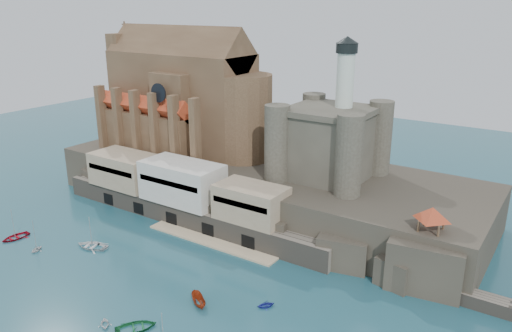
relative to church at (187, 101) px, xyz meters
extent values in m
plane|color=#194755|center=(24.13, -41.85, -22.13)|extent=(300.00, 300.00, 0.00)
cube|color=#2C2821|center=(24.13, -1.85, -17.13)|extent=(100.00, 34.00, 10.00)
cube|color=#2C2821|center=(-13.87, -18.35, -19.13)|extent=(9.00, 5.00, 6.00)
cube|color=#2C2821|center=(2.13, -18.35, -19.13)|extent=(9.00, 5.00, 6.00)
cube|color=#2C2821|center=(19.13, -18.35, -19.13)|extent=(9.00, 5.00, 6.00)
cube|color=#2C2821|center=(36.13, -18.35, -19.13)|extent=(9.00, 5.00, 6.00)
cube|color=#2C2821|center=(52.13, -18.35, -19.13)|extent=(9.00, 5.00, 6.00)
cube|color=#6D6457|center=(16.13, -19.35, -19.88)|extent=(70.00, 6.00, 4.50)
cube|color=#CAB087|center=(26.13, -23.85, -21.98)|extent=(30.00, 4.00, 0.40)
cube|color=black|center=(-5.87, -22.25, -20.53)|extent=(3.00, 0.40, 2.60)
cube|color=black|center=(4.13, -22.25, -20.53)|extent=(3.00, 0.40, 2.60)
cube|color=black|center=(14.13, -22.25, -20.53)|extent=(3.00, 0.40, 2.60)
cube|color=black|center=(24.13, -22.25, -20.53)|extent=(3.00, 0.40, 2.60)
cube|color=black|center=(34.13, -22.25, -20.53)|extent=(3.00, 0.40, 2.60)
cube|color=tan|center=(-3.87, -18.35, -13.88)|extent=(16.00, 9.00, 7.50)
cube|color=silver|center=(14.13, -18.35, -13.38)|extent=(18.00, 9.00, 8.50)
cube|color=tan|center=(32.13, -18.35, -14.13)|extent=(14.00, 8.00, 7.00)
cube|color=#513925|center=(-1.87, 0.15, -0.13)|extent=(38.00, 14.00, 24.00)
cube|color=#513925|center=(-1.87, 0.15, 11.87)|extent=(38.00, 13.01, 13.01)
cylinder|color=#513925|center=(17.13, 0.15, -2.13)|extent=(14.00, 14.00, 20.00)
cube|color=#513925|center=(2.13, 0.15, -2.13)|extent=(10.00, 20.00, 20.00)
cube|color=#513925|center=(-5.87, -9.35, -7.13)|extent=(28.00, 5.00, 10.00)
cube|color=#513925|center=(-5.87, 9.65, -7.13)|extent=(28.00, 5.00, 10.00)
cube|color=#B23A1E|center=(-5.87, -9.35, -0.53)|extent=(28.00, 5.66, 5.66)
cube|color=#B23A1E|center=(-5.87, 9.65, -0.53)|extent=(28.00, 5.66, 5.66)
cube|color=#513925|center=(-20.87, 0.15, 1.87)|extent=(4.00, 10.00, 28.00)
cylinder|color=black|center=(2.13, -11.90, 3.87)|extent=(4.40, 0.30, 4.40)
cube|color=#513925|center=(-17.87, -12.35, -4.13)|extent=(1.60, 2.20, 16.00)
cube|color=#513925|center=(-11.67, -12.35, -4.13)|extent=(1.60, 2.20, 16.00)
cube|color=#513925|center=(-5.47, -12.35, -4.13)|extent=(1.60, 2.20, 16.00)
cube|color=#513925|center=(0.73, -12.35, -4.13)|extent=(1.60, 2.20, 16.00)
cube|color=#513925|center=(6.93, -12.35, -4.13)|extent=(1.60, 2.20, 16.00)
cube|color=#513925|center=(13.13, -12.35, -4.13)|extent=(1.60, 2.20, 16.00)
cube|color=#454236|center=(40.13, -0.85, -5.13)|extent=(16.00, 16.00, 14.00)
cube|color=#454236|center=(40.13, -0.85, 2.27)|extent=(17.00, 17.00, 1.20)
cylinder|color=#454236|center=(32.13, -8.85, -4.13)|extent=(5.20, 5.20, 16.00)
cylinder|color=#454236|center=(48.13, -8.85, -4.13)|extent=(5.20, 5.20, 16.00)
cylinder|color=#454236|center=(32.13, 7.15, -4.13)|extent=(5.20, 5.20, 16.00)
cylinder|color=#454236|center=(48.13, 7.15, -4.13)|extent=(5.20, 5.20, 16.00)
cylinder|color=silver|center=(42.13, 1.15, 7.87)|extent=(3.60, 3.60, 12.00)
cylinder|color=black|center=(42.13, 1.15, 14.87)|extent=(4.40, 4.40, 2.00)
cone|color=black|center=(42.13, 1.15, 16.47)|extent=(4.60, 4.60, 1.40)
cube|color=#2C2821|center=(66.13, -15.85, -17.78)|extent=(12.00, 10.00, 8.70)
cube|color=#2C2821|center=(62.13, -18.85, -19.63)|extent=(6.00, 5.00, 5.00)
cube|color=#2C2821|center=(71.13, -13.85, -19.13)|extent=(5.00, 4.00, 6.00)
cube|color=#513925|center=(66.13, -15.85, -13.28)|extent=(4.20, 4.20, 0.30)
cylinder|color=#513925|center=(64.53, -17.45, -11.83)|extent=(0.36, 0.36, 3.20)
cylinder|color=#513925|center=(67.73, -17.45, -11.83)|extent=(0.36, 0.36, 3.20)
cylinder|color=#513925|center=(64.53, -14.25, -11.83)|extent=(0.36, 0.36, 3.20)
cylinder|color=#513925|center=(67.73, -14.25, -11.83)|extent=(0.36, 0.36, 3.20)
pyramid|color=#B23A1E|center=(66.13, -15.85, -9.13)|extent=(6.40, 6.40, 2.20)
imported|color=#A50315|center=(-7.99, -44.68, -22.13)|extent=(4.05, 1.44, 5.57)
imported|color=white|center=(30.11, -53.87, -22.13)|extent=(2.64, 2.81, 2.80)
imported|color=#156732|center=(34.60, -51.88, -22.13)|extent=(4.18, 3.57, 6.01)
imported|color=silver|center=(0.52, -45.50, -22.13)|extent=(2.70, 2.05, 2.77)
imported|color=#9A3213|center=(38.06, -41.88, -22.13)|extent=(2.39, 2.38, 4.53)
imported|color=silver|center=(8.20, -38.57, -22.13)|extent=(2.50, 4.82, 6.49)
imported|color=#262EA0|center=(47.36, -36.57, -22.13)|extent=(2.84, 2.66, 2.83)
camera|label=1|loc=(83.76, -93.65, 23.35)|focal=35.00mm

